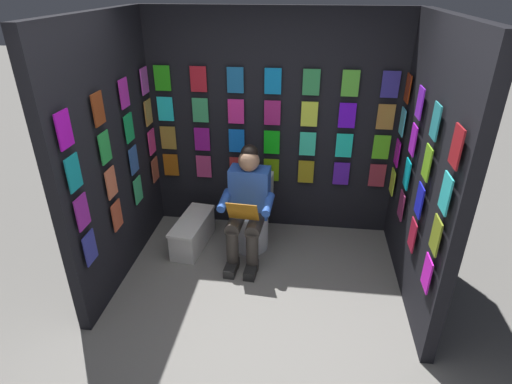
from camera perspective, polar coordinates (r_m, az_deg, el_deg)
ground_plane at (r=3.56m, az=-1.04°, el=-20.25°), size 30.00×30.00×0.00m
display_wall_back at (r=4.56m, az=2.30°, el=9.00°), size 2.75×0.14×2.39m
display_wall_left at (r=3.75m, az=22.24°, el=2.80°), size 0.14×1.89×2.39m
display_wall_right at (r=4.01m, az=-19.07°, el=4.86°), size 0.14×1.89×2.39m
toilet at (r=4.51m, az=-0.57°, el=-3.39°), size 0.42×0.56×0.77m
person_reading at (r=4.18m, az=-1.18°, el=-1.72°), size 0.54×0.70×1.19m
comic_longbox_near at (r=4.60m, az=-8.61°, el=-5.44°), size 0.36×0.74×0.32m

